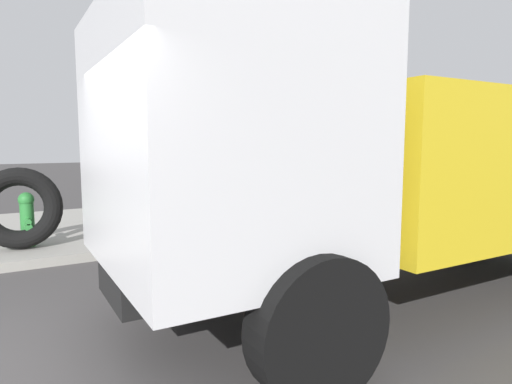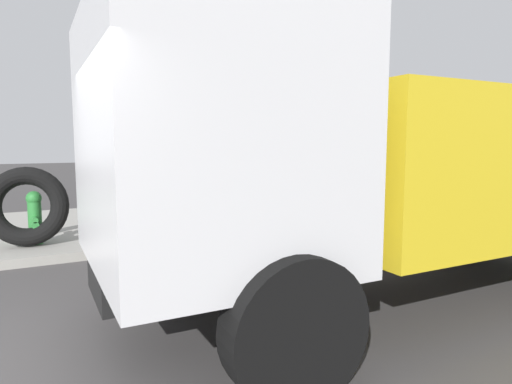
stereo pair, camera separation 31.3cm
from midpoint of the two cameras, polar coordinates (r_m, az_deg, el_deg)
The scene contains 4 objects.
fire_hydrant at distance 8.30m, azimuth -28.42°, elevation -2.94°, with size 0.25×0.56×0.91m.
loose_tire at distance 8.14m, azimuth -29.27°, elevation -1.82°, with size 1.31×1.31×0.30m, color black.
stop_sign at distance 8.45m, azimuth -8.00°, elevation 5.04°, with size 0.76×0.08×2.20m.
dump_truck_yellow at distance 5.37m, azimuth 16.27°, elevation 3.36°, with size 7.03×2.86×3.00m.
Camera 1 is at (0.48, -3.17, 1.88)m, focal length 30.97 mm.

